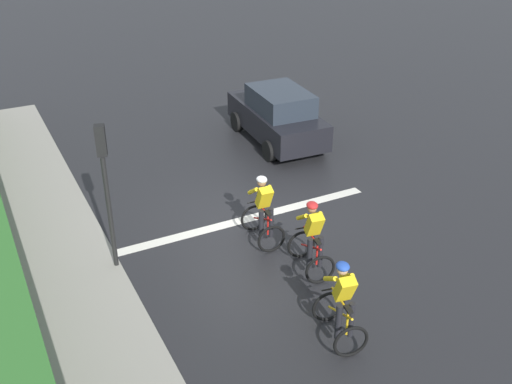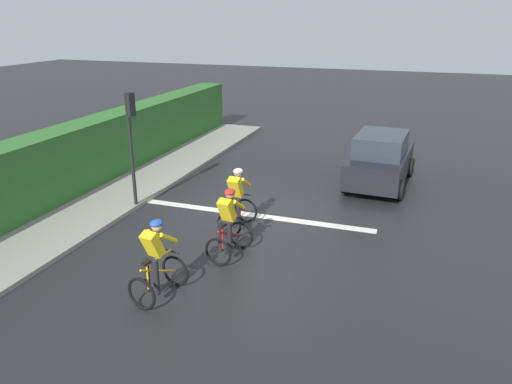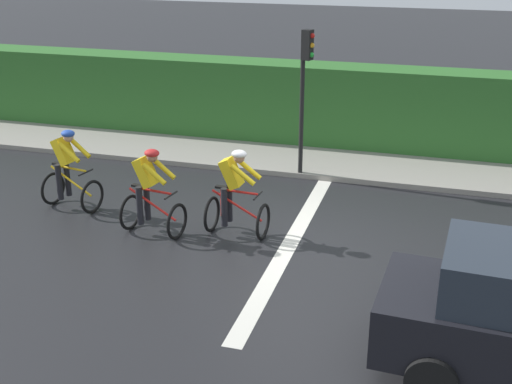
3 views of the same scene
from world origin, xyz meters
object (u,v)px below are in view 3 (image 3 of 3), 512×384
(cyclist_mid, at_px, (235,195))
(cyclist_second, at_px, (150,194))
(traffic_light_near_crossing, at_px, (305,82))
(cyclist_lead, at_px, (68,171))

(cyclist_mid, bearing_deg, cyclist_second, 104.25)
(cyclist_mid, bearing_deg, traffic_light_near_crossing, -9.00)
(cyclist_lead, bearing_deg, traffic_light_near_crossing, -53.48)
(cyclist_mid, relative_size, traffic_light_near_crossing, 0.50)
(cyclist_lead, height_order, traffic_light_near_crossing, traffic_light_near_crossing)
(cyclist_lead, xyz_separation_m, cyclist_mid, (-0.28, -3.60, 0.00))
(cyclist_second, distance_m, cyclist_mid, 1.56)
(cyclist_second, height_order, cyclist_mid, same)
(cyclist_lead, xyz_separation_m, cyclist_second, (-0.67, -2.09, 0.00))
(cyclist_second, bearing_deg, cyclist_lead, 72.27)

